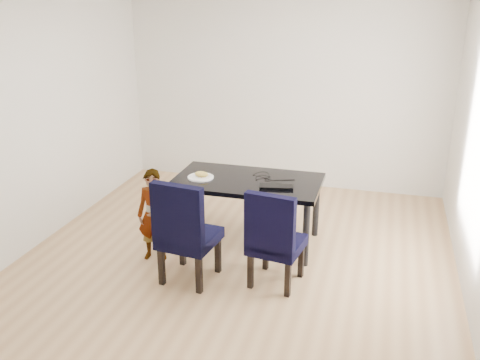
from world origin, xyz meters
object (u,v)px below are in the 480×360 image
(dining_table, at_px, (247,211))
(plate, at_px, (201,177))
(laptop, at_px, (276,185))
(chair_right, at_px, (277,236))
(child, at_px, (154,216))
(chair_left, at_px, (189,229))

(dining_table, relative_size, plate, 5.55)
(dining_table, height_order, laptop, laptop)
(plate, bearing_deg, chair_right, -34.31)
(child, distance_m, laptop, 1.32)
(dining_table, relative_size, laptop, 4.47)
(dining_table, xyz_separation_m, laptop, (0.35, -0.11, 0.39))
(plate, bearing_deg, laptop, -1.50)
(child, xyz_separation_m, plate, (0.32, 0.56, 0.26))
(child, bearing_deg, dining_table, 36.23)
(plate, height_order, laptop, laptop)
(dining_table, height_order, child, child)
(chair_left, height_order, child, chair_left)
(plate, xyz_separation_m, laptop, (0.86, -0.02, 0.01))
(child, relative_size, laptop, 2.78)
(chair_right, height_order, plate, chair_right)
(dining_table, xyz_separation_m, plate, (-0.51, -0.09, 0.38))
(child, height_order, laptop, child)
(chair_right, xyz_separation_m, child, (-1.33, 0.13, 0.00))
(chair_left, relative_size, plate, 3.69)
(child, distance_m, plate, 0.70)
(laptop, bearing_deg, child, 14.07)
(chair_right, relative_size, child, 1.00)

